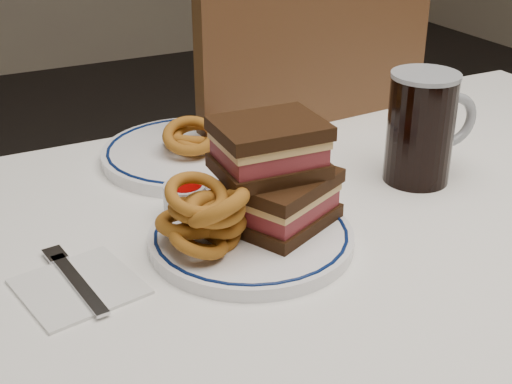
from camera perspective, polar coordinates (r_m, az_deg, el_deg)
name	(u,v)px	position (r m, az deg, el deg)	size (l,w,h in m)	color
dining_table	(377,275)	(1.05, 9.67, -6.56)	(1.27, 0.87, 0.75)	white
chair_far	(277,193)	(1.48, 1.66, -0.08)	(0.50, 0.50, 1.01)	#4B3218
main_plate	(251,237)	(0.89, -0.40, -3.62)	(0.26, 0.26, 0.02)	white
reuben_sandwich	(276,174)	(0.88, 1.58, 1.47)	(0.16, 0.15, 0.13)	black
onion_rings_main	(206,216)	(0.84, -4.05, -1.95)	(0.12, 0.12, 0.10)	brown
ketchup_ramekin	(185,195)	(0.94, -5.73, -0.23)	(0.06, 0.06, 0.03)	white
beer_mug	(423,127)	(1.06, 13.18, 5.11)	(0.15, 0.10, 0.16)	black
far_plate	(193,153)	(1.14, -5.09, 3.15)	(0.29, 0.29, 0.02)	white
onion_rings_far	(193,138)	(1.12, -5.03, 4.35)	(0.11, 0.12, 0.08)	brown
napkin_fork	(78,285)	(0.84, -14.07, -7.22)	(0.15, 0.17, 0.01)	silver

